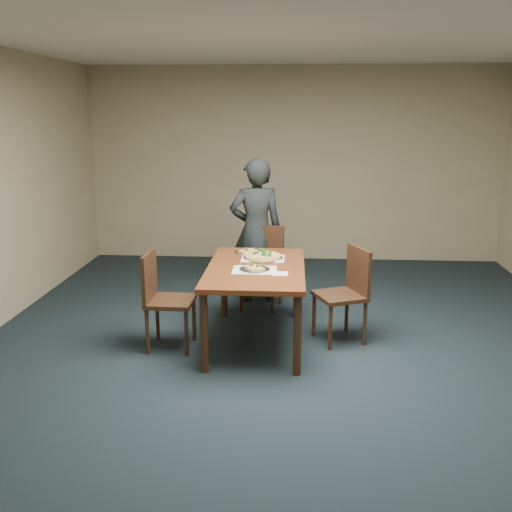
# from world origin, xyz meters

# --- Properties ---
(ground) EXTENTS (8.00, 8.00, 0.00)m
(ground) POSITION_xyz_m (0.00, 0.00, 0.00)
(ground) COLOR black
(ground) RESTS_ON ground
(room_shell) EXTENTS (8.00, 8.00, 8.00)m
(room_shell) POSITION_xyz_m (0.00, 0.00, 1.74)
(room_shell) COLOR tan
(room_shell) RESTS_ON ground
(dining_table) EXTENTS (0.90, 1.50, 0.75)m
(dining_table) POSITION_xyz_m (-0.34, 0.73, 0.66)
(dining_table) COLOR #562611
(dining_table) RESTS_ON ground
(chair_far) EXTENTS (0.50, 0.50, 0.91)m
(chair_far) POSITION_xyz_m (-0.33, 1.80, 0.52)
(chair_far) COLOR black
(chair_far) RESTS_ON ground
(chair_left) EXTENTS (0.43, 0.43, 0.91)m
(chair_left) POSITION_xyz_m (-1.20, 0.55, 0.52)
(chair_left) COLOR black
(chair_left) RESTS_ON ground
(chair_right) EXTENTS (0.55, 0.55, 0.91)m
(chair_right) POSITION_xyz_m (0.52, 0.84, 0.52)
(chair_right) COLOR black
(chair_right) RESTS_ON ground
(diner) EXTENTS (0.67, 0.50, 1.66)m
(diner) POSITION_xyz_m (-0.43, 1.97, 0.83)
(diner) COLOR black
(diner) RESTS_ON ground
(placemat_main) EXTENTS (0.42, 0.32, 0.00)m
(placemat_main) POSITION_xyz_m (-0.29, 1.03, 0.75)
(placemat_main) COLOR white
(placemat_main) RESTS_ON dining_table
(placemat_near) EXTENTS (0.40, 0.30, 0.00)m
(placemat_near) POSITION_xyz_m (-0.35, 0.60, 0.75)
(placemat_near) COLOR white
(placemat_near) RESTS_ON dining_table
(pizza_pan) EXTENTS (0.39, 0.39, 0.07)m
(pizza_pan) POSITION_xyz_m (-0.30, 1.03, 0.77)
(pizza_pan) COLOR silver
(pizza_pan) RESTS_ON dining_table
(slice_plate_near) EXTENTS (0.28, 0.28, 0.06)m
(slice_plate_near) POSITION_xyz_m (-0.35, 0.60, 0.76)
(slice_plate_near) COLOR silver
(slice_plate_near) RESTS_ON dining_table
(slice_plate_far) EXTENTS (0.28, 0.28, 0.06)m
(slice_plate_far) POSITION_xyz_m (-0.46, 1.26, 0.76)
(slice_plate_far) COLOR silver
(slice_plate_far) RESTS_ON dining_table
(napkin) EXTENTS (0.15, 0.15, 0.01)m
(napkin) POSITION_xyz_m (-0.11, 0.48, 0.75)
(napkin) COLOR white
(napkin) RESTS_ON dining_table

